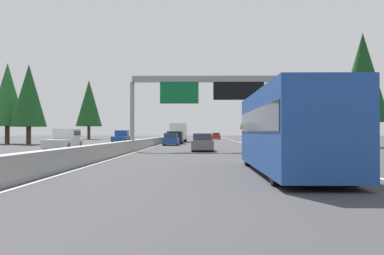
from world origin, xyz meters
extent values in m
plane|color=#38383A|center=(60.00, 0.00, 0.00)|extent=(320.00, 320.00, 0.00)
cube|color=#9E9B93|center=(80.00, 0.30, 0.45)|extent=(180.00, 0.56, 0.90)
cube|color=silver|center=(70.00, -11.52, 0.01)|extent=(160.00, 0.16, 0.01)
cube|color=silver|center=(70.00, -0.25, 0.01)|extent=(160.00, 0.16, 0.01)
cylinder|color=gray|center=(33.34, 0.30, 2.88)|extent=(0.36, 0.36, 5.76)
cylinder|color=gray|center=(33.34, -12.02, 2.88)|extent=(0.36, 0.36, 5.76)
cube|color=gray|center=(33.34, -5.86, 6.01)|extent=(0.50, 12.32, 0.50)
cube|color=#0C602D|center=(33.19, -3.64, 4.91)|extent=(0.12, 3.20, 1.90)
cube|color=black|center=(33.19, -8.57, 5.01)|extent=(0.16, 4.20, 1.50)
cube|color=#1E4793|center=(12.38, -8.76, 1.65)|extent=(11.50, 2.50, 2.90)
cube|color=#2D3847|center=(12.38, -8.76, 2.01)|extent=(11.04, 2.55, 0.84)
cylinder|color=black|center=(16.41, -7.66, 0.50)|extent=(1.00, 0.30, 1.00)
cylinder|color=black|center=(16.41, -9.86, 0.50)|extent=(1.00, 0.30, 1.00)
cylinder|color=black|center=(8.36, -7.66, 0.50)|extent=(1.00, 0.30, 1.00)
cylinder|color=black|center=(8.36, -9.86, 0.50)|extent=(1.00, 0.30, 1.00)
cube|color=slate|center=(33.55, -5.57, 0.53)|extent=(4.40, 1.80, 0.76)
cube|color=#2D3847|center=(33.33, -5.57, 1.19)|extent=(2.46, 1.51, 0.56)
cylinder|color=black|center=(34.95, -4.78, 0.32)|extent=(0.64, 0.22, 0.64)
cylinder|color=black|center=(34.95, -6.36, 0.32)|extent=(0.64, 0.22, 0.64)
cylinder|color=black|center=(32.14, -4.78, 0.32)|extent=(0.64, 0.22, 0.64)
cylinder|color=black|center=(32.14, -6.36, 0.32)|extent=(0.64, 0.22, 0.64)
cube|color=#1E4793|center=(50.53, -1.83, 0.53)|extent=(4.40, 1.80, 0.76)
cube|color=#2D3847|center=(50.31, -1.83, 1.19)|extent=(2.46, 1.51, 0.56)
cylinder|color=black|center=(51.93, -1.04, 0.32)|extent=(0.64, 0.22, 0.64)
cylinder|color=black|center=(51.93, -2.62, 0.32)|extent=(0.64, 0.22, 0.64)
cylinder|color=black|center=(49.12, -1.04, 0.32)|extent=(0.64, 0.22, 0.64)
cylinder|color=black|center=(49.12, -2.62, 0.32)|extent=(0.64, 0.22, 0.64)
cube|color=red|center=(97.18, -8.76, 0.53)|extent=(4.40, 1.80, 0.76)
cube|color=#2D3847|center=(96.96, -8.76, 1.19)|extent=(2.46, 1.51, 0.56)
cylinder|color=black|center=(98.59, -7.97, 0.32)|extent=(0.64, 0.22, 0.64)
cylinder|color=black|center=(98.59, -9.55, 0.32)|extent=(0.64, 0.22, 0.64)
cylinder|color=black|center=(95.77, -7.97, 0.32)|extent=(0.64, 0.22, 0.64)
cylinder|color=black|center=(95.77, -9.55, 0.32)|extent=(0.64, 0.22, 0.64)
cube|color=black|center=(57.60, -1.95, 0.97)|extent=(5.00, 1.95, 1.44)
cube|color=#2D3847|center=(55.30, -1.95, 1.22)|extent=(0.08, 1.48, 0.56)
cylinder|color=black|center=(59.30, -1.09, 0.35)|extent=(0.70, 0.24, 0.70)
cylinder|color=black|center=(59.30, -2.80, 0.35)|extent=(0.70, 0.24, 0.70)
cylinder|color=black|center=(55.90, -1.09, 0.35)|extent=(0.70, 0.24, 0.70)
cylinder|color=black|center=(55.90, -2.80, 0.35)|extent=(0.70, 0.24, 0.70)
cube|color=white|center=(68.49, -1.82, 1.70)|extent=(6.12, 2.40, 2.50)
cube|color=maroon|center=(72.74, -1.82, 1.40)|extent=(2.38, 2.30, 1.90)
cylinder|color=black|center=(72.57, -0.76, 0.45)|extent=(0.90, 0.28, 0.90)
cylinder|color=black|center=(72.57, -2.88, 0.45)|extent=(0.90, 0.28, 0.90)
cylinder|color=black|center=(66.79, -0.76, 0.45)|extent=(0.90, 0.28, 0.90)
cylinder|color=black|center=(66.79, -2.88, 0.45)|extent=(0.90, 0.28, 0.90)
cube|color=#1E4793|center=(64.16, 6.60, 0.61)|extent=(5.60, 2.00, 0.70)
cube|color=#1E4793|center=(65.17, 6.60, 1.41)|extent=(2.24, 1.84, 0.90)
cube|color=#2D3847|center=(65.17, 6.60, 1.50)|extent=(2.02, 1.92, 0.41)
cylinder|color=black|center=(66.01, 7.46, 0.40)|extent=(0.80, 0.28, 0.80)
cylinder|color=black|center=(66.01, 5.74, 0.40)|extent=(0.80, 0.28, 0.80)
cylinder|color=black|center=(62.31, 7.46, 0.40)|extent=(0.80, 0.28, 0.80)
cylinder|color=black|center=(62.31, 5.74, 0.40)|extent=(0.80, 0.28, 0.80)
cube|color=silver|center=(34.06, 6.30, 0.61)|extent=(5.60, 2.00, 0.70)
cube|color=silver|center=(35.07, 6.30, 1.41)|extent=(2.24, 1.84, 0.90)
cube|color=#2D3847|center=(35.07, 6.30, 1.50)|extent=(2.02, 1.92, 0.41)
cylinder|color=black|center=(35.91, 7.16, 0.40)|extent=(0.80, 0.28, 0.80)
cylinder|color=black|center=(35.91, 5.44, 0.40)|extent=(0.80, 0.28, 0.80)
cylinder|color=black|center=(32.22, 7.16, 0.40)|extent=(0.80, 0.28, 0.80)
cylinder|color=black|center=(32.22, 5.44, 0.40)|extent=(0.80, 0.28, 0.80)
cylinder|color=#4C3823|center=(44.01, -22.57, 1.33)|extent=(0.65, 0.65, 2.67)
cone|color=#143D19|center=(44.01, -22.57, 7.39)|extent=(5.33, 5.33, 9.45)
cylinder|color=#4C3823|center=(63.35, -19.56, 0.91)|extent=(0.56, 0.56, 1.82)
cone|color=#194C1E|center=(63.35, -19.56, 5.05)|extent=(3.64, 3.64, 6.46)
cylinder|color=#4C3823|center=(85.21, -15.19, 1.11)|extent=(0.60, 0.60, 2.21)
cone|color=#194C1E|center=(85.21, -15.19, 6.13)|extent=(4.42, 4.42, 7.84)
cylinder|color=#4C3823|center=(57.16, 20.88, 1.21)|extent=(0.62, 0.62, 2.42)
cone|color=#236028|center=(57.16, 20.88, 6.71)|extent=(4.84, 4.84, 8.59)
cylinder|color=#4C3823|center=(54.54, 16.96, 1.15)|extent=(0.61, 0.61, 2.30)
cone|color=#194C1E|center=(54.54, 16.96, 6.38)|extent=(4.60, 4.60, 8.16)
cylinder|color=#4C3823|center=(98.54, 19.81, 1.47)|extent=(0.68, 0.68, 2.93)
cone|color=#194C1E|center=(98.54, 19.81, 8.13)|extent=(5.87, 5.87, 10.40)
camera|label=1|loc=(-5.26, -5.46, 1.57)|focal=43.42mm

